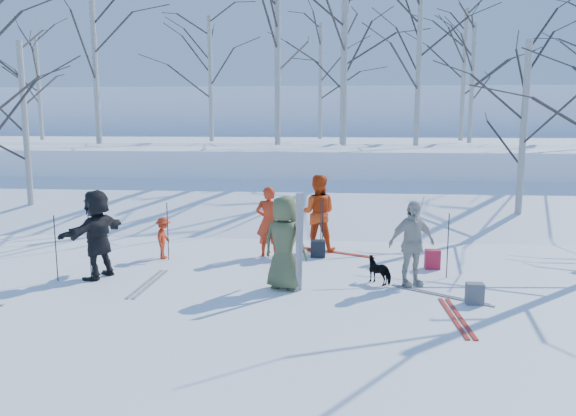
# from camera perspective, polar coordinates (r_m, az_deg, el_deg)

# --- Properties ---
(ground) EXTENTS (120.00, 120.00, 0.00)m
(ground) POSITION_cam_1_polar(r_m,az_deg,el_deg) (11.06, -0.74, -7.93)
(ground) COLOR white
(ground) RESTS_ON ground
(snow_ramp) EXTENTS (70.00, 9.49, 4.12)m
(snow_ramp) POSITION_cam_1_polar(r_m,az_deg,el_deg) (17.81, 1.68, -0.78)
(snow_ramp) COLOR white
(snow_ramp) RESTS_ON ground
(snow_plateau) EXTENTS (70.00, 18.00, 2.20)m
(snow_plateau) POSITION_cam_1_polar(r_m,az_deg,el_deg) (27.62, 3.06, 4.61)
(snow_plateau) COLOR white
(snow_plateau) RESTS_ON ground
(far_hill) EXTENTS (90.00, 30.00, 6.00)m
(far_hill) POSITION_cam_1_polar(r_m,az_deg,el_deg) (48.53, 4.12, 7.83)
(far_hill) COLOR white
(far_hill) RESTS_ON ground
(skier_olive_center) EXTENTS (1.03, 0.85, 1.80)m
(skier_olive_center) POSITION_cam_1_polar(r_m,az_deg,el_deg) (10.67, -0.36, -3.55)
(skier_olive_center) COLOR #485131
(skier_olive_center) RESTS_ON ground
(skier_red_north) EXTENTS (0.61, 0.41, 1.67)m
(skier_red_north) POSITION_cam_1_polar(r_m,az_deg,el_deg) (13.17, -1.98, -1.38)
(skier_red_north) COLOR red
(skier_red_north) RESTS_ON ground
(skier_redor_behind) EXTENTS (0.95, 0.77, 1.88)m
(skier_redor_behind) POSITION_cam_1_polar(r_m,az_deg,el_deg) (13.71, 3.01, -0.51)
(skier_redor_behind) COLOR #D84110
(skier_redor_behind) RESTS_ON ground
(skier_red_seated) EXTENTS (0.38, 0.64, 0.98)m
(skier_red_seated) POSITION_cam_1_polar(r_m,az_deg,el_deg) (13.32, -12.52, -2.98)
(skier_red_seated) COLOR red
(skier_red_seated) RESTS_ON ground
(skier_cream_east) EXTENTS (1.07, 0.78, 1.68)m
(skier_cream_east) POSITION_cam_1_polar(r_m,az_deg,el_deg) (11.14, 12.45, -3.55)
(skier_cream_east) COLOR beige
(skier_cream_east) RESTS_ON ground
(skier_grey_west) EXTENTS (1.06, 1.77, 1.82)m
(skier_grey_west) POSITION_cam_1_polar(r_m,az_deg,el_deg) (12.05, -18.80, -2.52)
(skier_grey_west) COLOR black
(skier_grey_west) RESTS_ON ground
(dog) EXTENTS (0.66, 0.62, 0.53)m
(dog) POSITION_cam_1_polar(r_m,az_deg,el_deg) (11.32, 9.33, -6.25)
(dog) COLOR black
(dog) RESTS_ON ground
(upright_ski_left) EXTENTS (0.09, 0.16, 1.90)m
(upright_ski_left) POSITION_cam_1_polar(r_m,az_deg,el_deg) (10.42, 0.98, -3.61)
(upright_ski_left) COLOR silver
(upright_ski_left) RESTS_ON ground
(upright_ski_right) EXTENTS (0.13, 0.23, 1.89)m
(upright_ski_right) POSITION_cam_1_polar(r_m,az_deg,el_deg) (10.46, 1.33, -3.56)
(upright_ski_right) COLOR silver
(upright_ski_right) RESTS_ON ground
(ski_pair_b) EXTENTS (1.70, 2.06, 0.02)m
(ski_pair_b) POSITION_cam_1_polar(r_m,az_deg,el_deg) (13.70, 5.00, -4.52)
(ski_pair_b) COLOR #A62117
(ski_pair_b) RESTS_ON ground
(ski_pair_c) EXTENTS (0.27, 1.91, 0.02)m
(ski_pair_c) POSITION_cam_1_polar(r_m,az_deg,el_deg) (11.52, -14.00, -7.45)
(ski_pair_c) COLOR silver
(ski_pair_c) RESTS_ON ground
(ski_pair_d) EXTENTS (0.37, 1.92, 0.02)m
(ski_pair_d) POSITION_cam_1_polar(r_m,az_deg,el_deg) (9.80, 16.74, -10.60)
(ski_pair_d) COLOR #A62117
(ski_pair_d) RESTS_ON ground
(ski_pair_e) EXTENTS (1.93, 2.08, 0.02)m
(ski_pair_e) POSITION_cam_1_polar(r_m,az_deg,el_deg) (10.87, 15.26, -8.53)
(ski_pair_e) COLOR silver
(ski_pair_e) RESTS_ON ground
(ski_pole_a) EXTENTS (0.02, 0.02, 1.34)m
(ski_pole_a) POSITION_cam_1_polar(r_m,az_deg,el_deg) (13.41, 3.55, -1.91)
(ski_pole_a) COLOR black
(ski_pole_a) RESTS_ON ground
(ski_pole_b) EXTENTS (0.02, 0.02, 1.34)m
(ski_pole_b) POSITION_cam_1_polar(r_m,az_deg,el_deg) (13.06, 3.37, -2.21)
(ski_pole_b) COLOR black
(ski_pole_b) RESTS_ON ground
(ski_pole_c) EXTENTS (0.02, 0.02, 1.34)m
(ski_pole_c) POSITION_cam_1_polar(r_m,az_deg,el_deg) (13.13, -12.12, -2.35)
(ski_pole_c) COLOR black
(ski_pole_c) RESTS_ON ground
(ski_pole_d) EXTENTS (0.02, 0.02, 1.34)m
(ski_pole_d) POSITION_cam_1_polar(r_m,az_deg,el_deg) (11.89, 15.93, -3.72)
(ski_pole_d) COLOR black
(ski_pole_d) RESTS_ON ground
(ski_pole_e) EXTENTS (0.02, 0.02, 1.34)m
(ski_pole_e) POSITION_cam_1_polar(r_m,az_deg,el_deg) (11.99, -19.49, -3.79)
(ski_pole_e) COLOR black
(ski_pole_e) RESTS_ON ground
(ski_pole_f) EXTENTS (0.02, 0.02, 1.34)m
(ski_pole_f) POSITION_cam_1_polar(r_m,az_deg,el_deg) (12.14, -22.52, -3.81)
(ski_pole_f) COLOR black
(ski_pole_f) RESTS_ON ground
(backpack_red) EXTENTS (0.32, 0.22, 0.42)m
(backpack_red) POSITION_cam_1_polar(r_m,az_deg,el_deg) (12.61, 14.46, -5.07)
(backpack_red) COLOR #B71C33
(backpack_red) RESTS_ON ground
(backpack_grey) EXTENTS (0.30, 0.20, 0.38)m
(backpack_grey) POSITION_cam_1_polar(r_m,az_deg,el_deg) (10.52, 18.44, -8.25)
(backpack_grey) COLOR #505257
(backpack_grey) RESTS_ON ground
(backpack_dark) EXTENTS (0.34, 0.24, 0.40)m
(backpack_dark) POSITION_cam_1_polar(r_m,az_deg,el_deg) (13.23, 3.07, -4.15)
(backpack_dark) COLOR black
(backpack_dark) RESTS_ON ground
(birch_plateau_b) EXTENTS (4.29, 4.29, 5.27)m
(birch_plateau_b) POSITION_cam_1_polar(r_m,az_deg,el_deg) (26.74, 3.31, 12.68)
(birch_plateau_b) COLOR silver
(birch_plateau_b) RESTS_ON snow_plateau
(birch_plateau_c) EXTENTS (4.61, 4.61, 5.73)m
(birch_plateau_c) POSITION_cam_1_polar(r_m,az_deg,el_deg) (21.34, 13.12, 13.91)
(birch_plateau_c) COLOR silver
(birch_plateau_c) RESTS_ON snow_plateau
(birch_plateau_d) EXTENTS (4.51, 4.51, 5.58)m
(birch_plateau_d) POSITION_cam_1_polar(r_m,az_deg,el_deg) (25.99, 17.42, 12.71)
(birch_plateau_d) COLOR silver
(birch_plateau_d) RESTS_ON snow_plateau
(birch_plateau_e) EXTENTS (3.75, 3.75, 4.51)m
(birch_plateau_e) POSITION_cam_1_polar(r_m,az_deg,el_deg) (27.76, -23.99, 10.99)
(birch_plateau_e) COLOR silver
(birch_plateau_e) RESTS_ON snow_plateau
(birch_plateau_f) EXTENTS (3.87, 3.87, 4.67)m
(birch_plateau_f) POSITION_cam_1_polar(r_m,az_deg,el_deg) (23.93, 18.20, 11.90)
(birch_plateau_f) COLOR silver
(birch_plateau_f) RESTS_ON snow_plateau
(birch_plateau_h) EXTENTS (4.73, 4.73, 5.90)m
(birch_plateau_h) POSITION_cam_1_polar(r_m,az_deg,el_deg) (22.19, 5.61, 14.14)
(birch_plateau_h) COLOR silver
(birch_plateau_h) RESTS_ON snow_plateau
(birch_plateau_i) EXTENTS (5.97, 5.97, 7.68)m
(birch_plateau_i) POSITION_cam_1_polar(r_m,az_deg,el_deg) (21.43, -1.09, 16.74)
(birch_plateau_i) COLOR silver
(birch_plateau_i) RESTS_ON snow_plateau
(birch_plateau_j) EXTENTS (5.41, 5.41, 6.88)m
(birch_plateau_j) POSITION_cam_1_polar(r_m,az_deg,el_deg) (23.34, -19.07, 14.65)
(birch_plateau_j) COLOR silver
(birch_plateau_j) RESTS_ON snow_plateau
(birch_plateau_k) EXTENTS (4.23, 4.23, 5.19)m
(birch_plateau_k) POSITION_cam_1_polar(r_m,az_deg,el_deg) (24.52, -7.89, 12.81)
(birch_plateau_k) COLOR silver
(birch_plateau_k) RESTS_ON snow_plateau
(birch_plateau_l) EXTENTS (5.60, 5.60, 7.14)m
(birch_plateau_l) POSITION_cam_1_polar(r_m,az_deg,el_deg) (21.08, 5.81, 16.09)
(birch_plateau_l) COLOR silver
(birch_plateau_l) RESTS_ON snow_plateau
(birch_edge_d) EXTENTS (4.45, 4.45, 5.50)m
(birch_edge_d) POSITION_cam_1_polar(r_m,az_deg,el_deg) (19.05, -25.09, 6.87)
(birch_edge_d) COLOR silver
(birch_edge_d) RESTS_ON ground
(birch_edge_e) EXTENTS (4.34, 4.34, 5.34)m
(birch_edge_e) POSITION_cam_1_polar(r_m,az_deg,el_deg) (17.12, 22.76, 6.58)
(birch_edge_e) COLOR silver
(birch_edge_e) RESTS_ON ground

